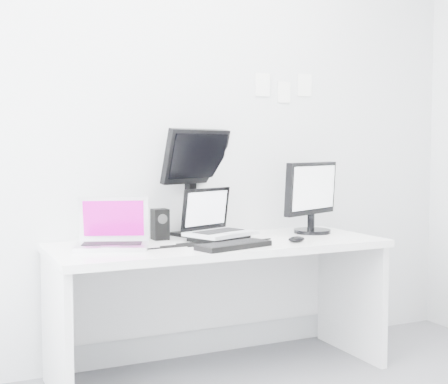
# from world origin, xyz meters

# --- Properties ---
(back_wall) EXTENTS (3.60, 0.00, 3.60)m
(back_wall) POSITION_xyz_m (0.00, 1.60, 1.35)
(back_wall) COLOR silver
(back_wall) RESTS_ON ground
(desk) EXTENTS (1.80, 0.70, 0.73)m
(desk) POSITION_xyz_m (0.00, 1.25, 0.36)
(desk) COLOR white
(desk) RESTS_ON ground
(macbook) EXTENTS (0.43, 0.38, 0.27)m
(macbook) POSITION_xyz_m (-0.59, 1.26, 0.86)
(macbook) COLOR #B9B9BE
(macbook) RESTS_ON desk
(speaker) EXTENTS (0.10, 0.10, 0.17)m
(speaker) POSITION_xyz_m (-0.26, 1.46, 0.82)
(speaker) COLOR black
(speaker) RESTS_ON desk
(dell_laptop) EXTENTS (0.43, 0.39, 0.29)m
(dell_laptop) POSITION_xyz_m (0.03, 1.29, 0.88)
(dell_laptop) COLOR silver
(dell_laptop) RESTS_ON desk
(rear_monitor) EXTENTS (0.49, 0.33, 0.63)m
(rear_monitor) POSITION_xyz_m (-0.02, 1.56, 1.05)
(rear_monitor) COLOR black
(rear_monitor) RESTS_ON desk
(samsung_monitor) EXTENTS (0.53, 0.40, 0.44)m
(samsung_monitor) POSITION_xyz_m (0.65, 1.34, 0.95)
(samsung_monitor) COLOR black
(samsung_monitor) RESTS_ON desk
(keyboard) EXTENTS (0.43, 0.24, 0.03)m
(keyboard) POSITION_xyz_m (-0.02, 1.03, 0.74)
(keyboard) COLOR black
(keyboard) RESTS_ON desk
(mouse) EXTENTS (0.10, 0.07, 0.03)m
(mouse) POSITION_xyz_m (0.37, 1.06, 0.75)
(mouse) COLOR black
(mouse) RESTS_ON desk
(wall_note_0) EXTENTS (0.10, 0.00, 0.14)m
(wall_note_0) POSITION_xyz_m (0.45, 1.59, 1.62)
(wall_note_0) COLOR white
(wall_note_0) RESTS_ON back_wall
(wall_note_1) EXTENTS (0.09, 0.00, 0.13)m
(wall_note_1) POSITION_xyz_m (0.60, 1.59, 1.58)
(wall_note_1) COLOR white
(wall_note_1) RESTS_ON back_wall
(wall_note_2) EXTENTS (0.10, 0.00, 0.14)m
(wall_note_2) POSITION_xyz_m (0.75, 1.59, 1.63)
(wall_note_2) COLOR white
(wall_note_2) RESTS_ON back_wall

